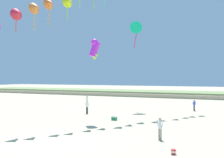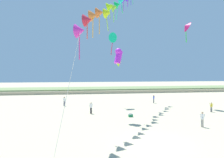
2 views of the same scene
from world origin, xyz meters
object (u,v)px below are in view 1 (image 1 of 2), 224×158
Objects in this scene: person_near_right at (87,106)px; large_kite_high_solo at (95,49)px; person_far_left at (194,105)px; beach_cooler at (114,118)px; beach_ball at (173,151)px; large_kite_low_lead at (136,28)px; person_far_right at (160,127)px; person_near_left at (87,100)px.

person_near_right is 0.71× the size of large_kite_high_solo.
person_far_left is 13.68m from beach_cooler.
beach_ball is (9.80, -8.29, -7.76)m from large_kite_high_solo.
beach_cooler is (1.89, 1.08, -7.73)m from large_kite_high_solo.
large_kite_high_solo is at bearing -95.03° from large_kite_low_lead.
person_far_left reaches higher than beach_cooler.
person_far_left is at bearing 33.33° from person_near_right.
person_far_right is 11.98m from large_kite_high_solo.
person_near_right is at bearing 141.52° from person_far_right.
person_far_left is 2.67× the size of beach_cooler.
person_far_left is at bearing 56.21° from beach_cooler.
person_near_left is 14.34m from large_kite_low_lead.
person_far_left is (12.73, 8.37, -0.08)m from person_near_right.
person_far_left is (17.10, 0.63, -0.06)m from person_near_left.
large_kite_high_solo is (-9.49, -12.44, 7.05)m from person_far_left.
beach_cooler is at bearing 29.83° from large_kite_high_solo.
beach_ball is at bearing -64.73° from person_far_right.
person_far_right is at bearing -46.77° from person_near_left.
large_kite_high_solo reaches higher than beach_ball.
beach_ball is (1.50, -3.18, -0.79)m from person_far_right.
large_kite_high_solo is at bearing 148.38° from person_far_right.
person_far_right is 21.53m from large_kite_low_lead.
large_kite_low_lead is at bearing 60.56° from person_near_right.
person_far_right is (11.54, -9.17, -0.00)m from person_near_right.
large_kite_low_lead is at bearing 84.97° from large_kite_high_solo.
person_near_right is 14.36m from large_kite_low_lead.
person_far_left is at bearing 90.84° from beach_ball.
person_far_right is at bearing -93.90° from person_far_left.
person_far_left is 17.16m from large_kite_high_solo.
large_kite_high_solo is 14.99m from beach_ball.
large_kite_low_lead is 16.14m from beach_cooler.
large_kite_low_lead is (-8.47, -0.82, 11.52)m from person_far_left.
beach_cooler is (0.87, -10.54, -12.20)m from large_kite_low_lead.
person_far_right is (15.90, -16.91, 0.02)m from person_near_left.
beach_cooler reaches higher than beach_ball.
person_near_left is at bearing 133.23° from person_far_right.
person_near_right reaches higher than beach_cooler.
large_kite_high_solo reaches higher than person_far_left.
person_near_left is at bearing 122.80° from large_kite_high_solo.
person_near_left is at bearing 119.41° from person_near_right.
large_kite_high_solo reaches higher than person_near_left.
person_near_left is 26.59m from beach_ball.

